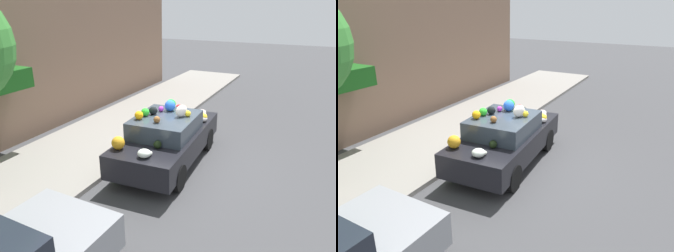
{
  "view_description": "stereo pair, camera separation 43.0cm",
  "coord_description": "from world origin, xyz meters",
  "views": [
    {
      "loc": [
        -7.3,
        -3.46,
        4.12
      ],
      "look_at": [
        0.0,
        0.08,
        1.07
      ],
      "focal_mm": 35.0,
      "sensor_mm": 36.0,
      "label": 1
    },
    {
      "loc": [
        -7.1,
        -3.84,
        4.12
      ],
      "look_at": [
        0.0,
        0.08,
        1.07
      ],
      "focal_mm": 35.0,
      "sensor_mm": 36.0,
      "label": 2
    }
  ],
  "objects": [
    {
      "name": "ground_plane",
      "position": [
        0.0,
        0.0,
        0.0
      ],
      "size": [
        60.0,
        60.0,
        0.0
      ],
      "primitive_type": "plane",
      "color": "#424244"
    },
    {
      "name": "fire_hydrant",
      "position": [
        0.95,
        1.55,
        0.47
      ],
      "size": [
        0.2,
        0.2,
        0.7
      ],
      "color": "red",
      "rests_on": "sidewalk_curb"
    },
    {
      "name": "building_facade",
      "position": [
        -0.15,
        4.92,
        2.95
      ],
      "size": [
        18.0,
        1.2,
        5.99
      ],
      "color": "#846651",
      "rests_on": "ground"
    },
    {
      "name": "sidewalk_curb",
      "position": [
        0.0,
        2.7,
        0.06
      ],
      "size": [
        24.0,
        3.2,
        0.12
      ],
      "color": "gray",
      "rests_on": "ground"
    },
    {
      "name": "art_car",
      "position": [
        -0.02,
        0.08,
        0.75
      ],
      "size": [
        4.1,
        1.94,
        1.69
      ],
      "rotation": [
        0.0,
        0.0,
        0.06
      ],
      "color": "black",
      "rests_on": "ground"
    }
  ]
}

